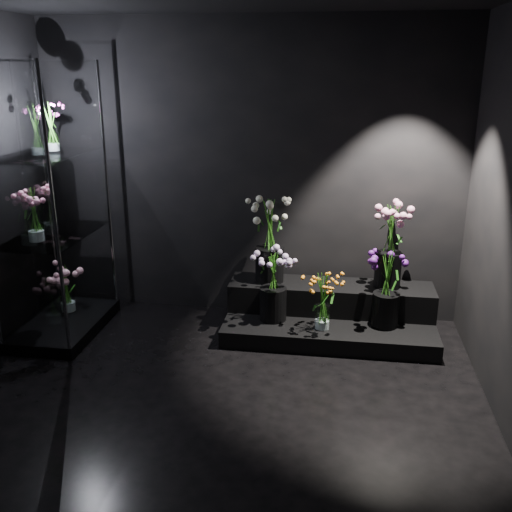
# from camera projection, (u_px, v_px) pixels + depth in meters

# --- Properties ---
(floor) EXTENTS (4.00, 4.00, 0.00)m
(floor) POSITION_uv_depth(u_px,v_px,m) (206.00, 424.00, 3.94)
(floor) COLOR black
(floor) RESTS_ON ground
(wall_back) EXTENTS (4.00, 0.00, 4.00)m
(wall_back) POSITION_uv_depth(u_px,v_px,m) (250.00, 173.00, 5.38)
(wall_back) COLOR black
(wall_back) RESTS_ON floor
(wall_front) EXTENTS (4.00, 0.00, 4.00)m
(wall_front) POSITION_uv_depth(u_px,v_px,m) (32.00, 418.00, 1.62)
(wall_front) COLOR black
(wall_front) RESTS_ON floor
(display_riser) EXTENTS (1.90, 0.84, 0.42)m
(display_riser) POSITION_uv_depth(u_px,v_px,m) (330.00, 313.00, 5.30)
(display_riser) COLOR black
(display_riser) RESTS_ON floor
(display_case) EXTENTS (0.66, 1.10, 2.41)m
(display_case) POSITION_uv_depth(u_px,v_px,m) (51.00, 205.00, 4.97)
(display_case) COLOR black
(display_case) RESTS_ON floor
(bouquet_orange_bells) EXTENTS (0.29, 0.29, 0.52)m
(bouquet_orange_bells) POSITION_uv_depth(u_px,v_px,m) (323.00, 300.00, 4.95)
(bouquet_orange_bells) COLOR white
(bouquet_orange_bells) RESTS_ON display_riser
(bouquet_lilac) EXTENTS (0.43, 0.43, 0.63)m
(bouquet_lilac) POSITION_uv_depth(u_px,v_px,m) (273.00, 281.00, 5.10)
(bouquet_lilac) COLOR black
(bouquet_lilac) RESTS_ON display_riser
(bouquet_purple) EXTENTS (0.41, 0.41, 0.70)m
(bouquet_purple) POSITION_uv_depth(u_px,v_px,m) (387.00, 284.00, 4.97)
(bouquet_purple) COLOR black
(bouquet_purple) RESTS_ON display_riser
(bouquet_cream_roses) EXTENTS (0.39, 0.39, 0.78)m
(bouquet_cream_roses) POSITION_uv_depth(u_px,v_px,m) (270.00, 237.00, 5.27)
(bouquet_cream_roses) COLOR black
(bouquet_cream_roses) RESTS_ON display_riser
(bouquet_pink_roses) EXTENTS (0.45, 0.45, 0.77)m
(bouquet_pink_roses) POSITION_uv_depth(u_px,v_px,m) (390.00, 241.00, 5.13)
(bouquet_pink_roses) COLOR black
(bouquet_pink_roses) RESTS_ON display_riser
(bouquet_case_pink) EXTENTS (0.31, 0.31, 0.47)m
(bouquet_case_pink) POSITION_uv_depth(u_px,v_px,m) (34.00, 212.00, 4.79)
(bouquet_case_pink) COLOR white
(bouquet_case_pink) RESTS_ON display_case
(bouquet_case_magenta) EXTENTS (0.26, 0.26, 0.40)m
(bouquet_case_magenta) POSITION_uv_depth(u_px,v_px,m) (51.00, 127.00, 4.94)
(bouquet_case_magenta) COLOR white
(bouquet_case_magenta) RESTS_ON display_case
(bouquet_case_base_pink) EXTENTS (0.45, 0.45, 0.45)m
(bouquet_case_base_pink) POSITION_uv_depth(u_px,v_px,m) (66.00, 287.00, 5.44)
(bouquet_case_base_pink) COLOR white
(bouquet_case_base_pink) RESTS_ON display_case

